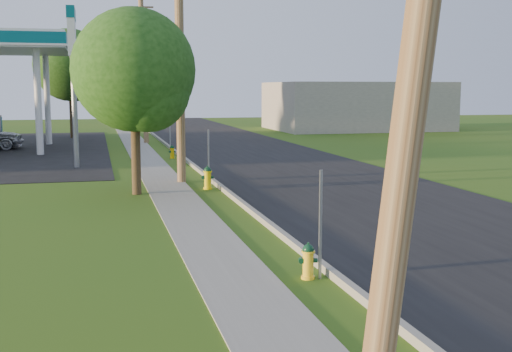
{
  "coord_description": "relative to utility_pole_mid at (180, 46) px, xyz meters",
  "views": [
    {
      "loc": [
        -3.61,
        -6.5,
        3.43
      ],
      "look_at": [
        0.0,
        8.0,
        1.4
      ],
      "focal_mm": 45.0,
      "sensor_mm": 36.0,
      "label": 1
    }
  ],
  "objects": [
    {
      "name": "hydrant_far",
      "position": [
        0.62,
        8.34,
        -4.62
      ],
      "size": [
        0.35,
        0.31,
        0.67
      ],
      "color": "#E4AE07",
      "rests_on": "ground"
    },
    {
      "name": "price_pylon",
      "position": [
        -3.9,
        5.5,
        0.48
      ],
      "size": [
        0.34,
        2.04,
        6.85
      ],
      "color": "gray",
      "rests_on": "ground"
    },
    {
      "name": "road",
      "position": [
        5.1,
        -7.0,
        -4.94
      ],
      "size": [
        8.0,
        120.0,
        0.02
      ],
      "primitive_type": "cube",
      "color": "black",
      "rests_on": "ground"
    },
    {
      "name": "sign_post_far",
      "position": [
        0.85,
        11.2,
        -3.95
      ],
      "size": [
        0.05,
        0.04,
        2.0
      ],
      "primitive_type": "cube",
      "color": "gray",
      "rests_on": "ground"
    },
    {
      "name": "hydrant_mid",
      "position": [
        0.66,
        -1.88,
        -4.55
      ],
      "size": [
        0.43,
        0.38,
        0.82
      ],
      "color": "yellow",
      "rests_on": "ground"
    },
    {
      "name": "distant_building",
      "position": [
        18.6,
        28.0,
        -2.95
      ],
      "size": [
        14.0,
        10.0,
        4.0
      ],
      "primitive_type": "cube",
      "color": "gray",
      "rests_on": "ground"
    },
    {
      "name": "utility_pole_far",
      "position": [
        0.0,
        18.0,
        -0.15
      ],
      "size": [
        1.4,
        0.32,
        9.5
      ],
      "color": "brown",
      "rests_on": "ground"
    },
    {
      "name": "tree_verge",
      "position": [
        -1.69,
        -2.43,
        -1.08
      ],
      "size": [
        3.98,
        3.98,
        6.03
      ],
      "color": "#312516",
      "rests_on": "ground"
    },
    {
      "name": "sidewalk",
      "position": [
        -0.65,
        -7.0,
        -4.94
      ],
      "size": [
        1.5,
        120.0,
        0.03
      ],
      "primitive_type": "cube",
      "color": "gray",
      "rests_on": "ground"
    },
    {
      "name": "utility_pole_mid",
      "position": [
        0.0,
        0.0,
        0.0
      ],
      "size": [
        1.4,
        0.32,
        9.8
      ],
      "color": "brown",
      "rests_on": "ground"
    },
    {
      "name": "sign_post_mid",
      "position": [
        0.85,
        -1.0,
        -3.95
      ],
      "size": [
        0.05,
        0.04,
        2.0
      ],
      "primitive_type": "cube",
      "color": "gray",
      "rests_on": "ground"
    },
    {
      "name": "hydrant_near",
      "position": [
        0.64,
        -12.74,
        -4.62
      ],
      "size": [
        0.35,
        0.31,
        0.68
      ],
      "color": "yellow",
      "rests_on": "ground"
    },
    {
      "name": "tree_lot",
      "position": [
        -4.56,
        23.43,
        -0.06
      ],
      "size": [
        5.02,
        5.02,
        7.61
      ],
      "color": "#312516",
      "rests_on": "ground"
    },
    {
      "name": "sign_post_near",
      "position": [
        0.85,
        -12.8,
        -3.95
      ],
      "size": [
        0.05,
        0.04,
        2.0
      ],
      "primitive_type": "cube",
      "color": "gray",
      "rests_on": "ground"
    },
    {
      "name": "curb",
      "position": [
        1.1,
        -7.0,
        -4.88
      ],
      "size": [
        0.15,
        120.0,
        0.15
      ],
      "primitive_type": "cube",
      "color": "gray",
      "rests_on": "ground"
    }
  ]
}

